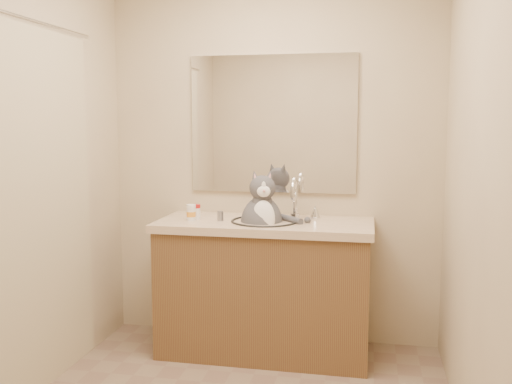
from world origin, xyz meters
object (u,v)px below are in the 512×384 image
cat (262,220)px  grey_canister (220,216)px  pill_bottle_orange (191,213)px  pill_bottle_redcap (196,212)px

cat → grey_canister: size_ratio=8.67×
pill_bottle_orange → grey_canister: (0.18, 0.03, -0.02)m
pill_bottle_orange → grey_canister: 0.19m
pill_bottle_redcap → grey_canister: size_ratio=1.56×
pill_bottle_redcap → pill_bottle_orange: bearing=-110.2°
cat → pill_bottle_orange: 0.45m
cat → pill_bottle_orange: bearing=169.6°
cat → pill_bottle_redcap: size_ratio=5.55×
pill_bottle_orange → grey_canister: size_ratio=1.65×
pill_bottle_orange → grey_canister: pill_bottle_orange is taller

